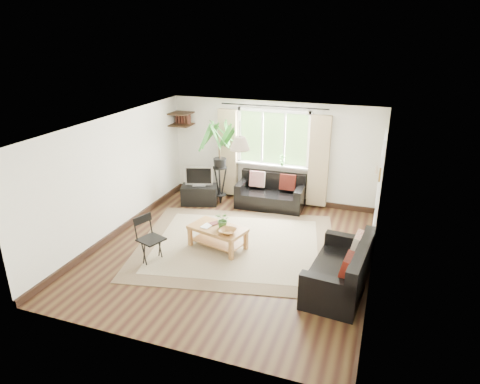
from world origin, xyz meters
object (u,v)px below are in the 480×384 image
(sofa_back, at_px, (270,192))
(coffee_table, at_px, (218,238))
(sofa_right, at_px, (339,267))
(palm_stand, at_px, (220,164))
(tv_stand, at_px, (200,194))
(folding_chair, at_px, (151,240))

(sofa_back, relative_size, coffee_table, 1.45)
(sofa_right, bearing_deg, palm_stand, -125.27)
(tv_stand, xyz_separation_m, palm_stand, (0.46, 0.18, 0.76))
(sofa_right, height_order, folding_chair, folding_chair)
(palm_stand, bearing_deg, folding_chair, -92.39)
(coffee_table, bearing_deg, folding_chair, -136.99)
(coffee_table, distance_m, tv_stand, 2.30)
(sofa_back, distance_m, coffee_table, 2.32)
(tv_stand, distance_m, palm_stand, 0.91)
(sofa_back, distance_m, palm_stand, 1.35)
(coffee_table, distance_m, palm_stand, 2.38)
(coffee_table, distance_m, folding_chair, 1.27)
(tv_stand, bearing_deg, coffee_table, -73.73)
(coffee_table, bearing_deg, palm_stand, 110.70)
(folding_chair, bearing_deg, sofa_back, -2.92)
(sofa_right, xyz_separation_m, coffee_table, (-2.34, 0.61, -0.17))
(sofa_back, bearing_deg, sofa_right, -57.69)
(folding_chair, bearing_deg, tv_stand, 26.67)
(sofa_back, distance_m, tv_stand, 1.69)
(sofa_back, bearing_deg, palm_stand, -173.10)
(coffee_table, bearing_deg, tv_stand, 123.17)
(sofa_back, bearing_deg, tv_stand, -169.27)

